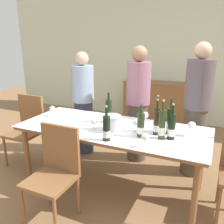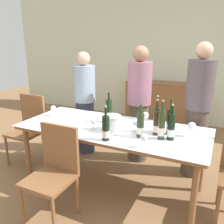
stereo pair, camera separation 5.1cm
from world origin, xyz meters
The scene contains 24 objects.
ground_plane centered at (0.00, 0.00, 0.00)m, with size 12.00×12.00×0.00m, color olive.
back_wall centered at (0.00, 2.84, 1.40)m, with size 8.00×0.10×2.80m.
sideboard_cabinet centered at (-0.13, 2.55, 0.44)m, with size 1.38×0.46×0.88m.
dining_table centered at (0.00, 0.00, 0.69)m, with size 2.13×0.90×0.76m.
ice_bucket centered at (0.04, -0.09, 0.85)m, with size 0.21×0.21×0.17m.
wine_bottle_0 centered at (0.37, -0.12, 0.88)m, with size 0.08×0.08×0.34m.
wine_bottle_1 centered at (0.51, -0.01, 0.89)m, with size 0.06×0.06×0.38m.
wine_bottle_2 centered at (0.67, -0.06, 0.88)m, with size 0.07×0.07×0.36m.
wine_bottle_3 centered at (-0.11, 0.14, 0.89)m, with size 0.08×0.08×0.36m.
wine_bottle_4 centered at (0.58, -0.10, 0.90)m, with size 0.07×0.07×0.40m.
wine_bottle_5 centered at (0.49, 0.08, 0.89)m, with size 0.07×0.07×0.40m.
wine_bottle_6 centered at (0.63, 0.08, 0.89)m, with size 0.07×0.07×0.38m.
wine_bottle_7 centered at (0.10, -0.35, 0.88)m, with size 0.08×0.08×0.35m.
wine_glass_0 centered at (0.49, -0.36, 0.86)m, with size 0.07×0.07×0.14m.
wine_glass_1 centered at (-0.16, -0.14, 0.85)m, with size 0.08×0.08×0.13m.
wine_glass_2 centered at (0.29, -0.02, 0.86)m, with size 0.07×0.07×0.14m.
wine_glass_3 centered at (0.30, 0.27, 0.86)m, with size 0.08×0.08×0.14m.
wine_glass_4 centered at (-0.87, 0.06, 0.85)m, with size 0.08×0.08×0.14m.
wine_glass_5 centered at (0.84, 0.10, 0.87)m, with size 0.09×0.09×0.16m.
chair_left_end centered at (-1.36, 0.09, 0.55)m, with size 0.42×0.42×0.97m.
chair_near_front centered at (-0.29, -0.68, 0.53)m, with size 0.42×0.42×0.93m.
person_host centered at (-0.80, 0.70, 0.77)m, with size 0.33×0.33×1.55m.
person_guest_left centered at (0.04, 0.80, 0.82)m, with size 0.33×0.33×1.64m.
person_guest_right centered at (0.83, 0.72, 0.85)m, with size 0.33×0.33×1.69m.
Camera 1 is at (1.04, -2.29, 1.70)m, focal length 38.00 mm.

